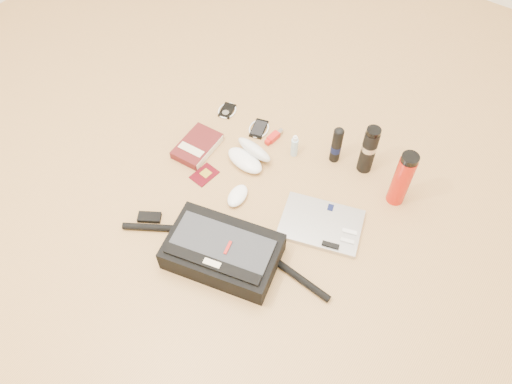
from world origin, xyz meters
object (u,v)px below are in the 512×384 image
laptop (321,224)px  thermos_black (369,150)px  book (198,146)px  messenger_bag (222,251)px  thermos_red (402,179)px

laptop → thermos_black: thermos_black is taller
book → laptop: bearing=-6.2°
messenger_bag → thermos_red: size_ratio=3.04×
book → thermos_black: bearing=23.1°
thermos_black → thermos_red: (0.18, -0.07, 0.01)m
book → thermos_black: size_ratio=0.92×
messenger_bag → thermos_black: bearing=58.0°
laptop → messenger_bag: bearing=-141.7°
book → thermos_black: thermos_black is taller
laptop → book: 0.66m
laptop → thermos_red: thermos_red is taller
laptop → book: size_ratio=1.65×
thermos_red → laptop: bearing=-122.4°
laptop → thermos_black: (0.00, 0.36, 0.11)m
book → thermos_red: bearing=13.6°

